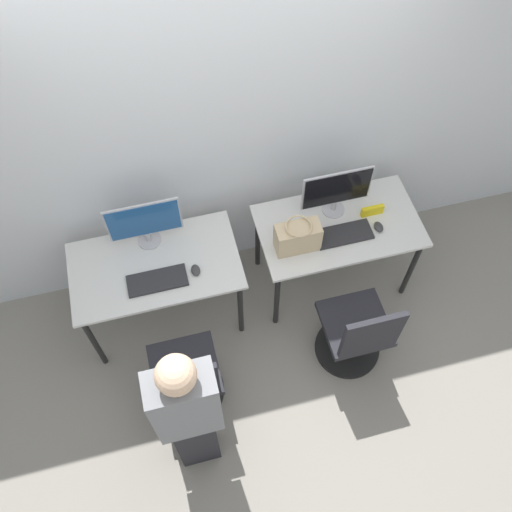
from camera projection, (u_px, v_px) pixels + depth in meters
The scene contains 15 objects.
ground_plane at pixel (260, 331), 4.34m from camera, with size 20.00×20.00×0.00m, color gray.
wall_back at pixel (230, 127), 3.55m from camera, with size 12.00×0.05×2.80m.
desk_left at pixel (156, 271), 3.87m from camera, with size 1.14×0.64×0.73m.
monitor_left at pixel (144, 222), 3.73m from camera, with size 0.49×0.16×0.39m.
keyboard_left at pixel (157, 281), 3.73m from camera, with size 0.39×0.17×0.02m.
mouse_left at pixel (196, 270), 3.76m from camera, with size 0.06×0.09×0.03m.
office_chair_left at pixel (187, 381), 3.75m from camera, with size 0.48×0.48×0.90m.
person_left at pixel (189, 414), 3.16m from camera, with size 0.36×0.20×1.55m.
desk_right at pixel (338, 232), 4.05m from camera, with size 1.14×0.64×0.73m.
monitor_right at pixel (337, 191), 3.87m from camera, with size 0.49×0.16×0.39m.
keyboard_right at pixel (344, 234), 3.92m from camera, with size 0.39×0.17×0.02m.
mouse_right at pixel (379, 227), 3.95m from camera, with size 0.06×0.09×0.03m.
office_chair_right at pixel (356, 334), 3.92m from camera, with size 0.48×0.48×0.90m.
handbag at pixel (298, 237), 3.78m from camera, with size 0.30×0.18×0.25m.
placard_right at pixel (372, 211), 3.99m from camera, with size 0.16×0.03×0.08m.
Camera 1 is at (-0.49, -1.75, 3.98)m, focal length 40.00 mm.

